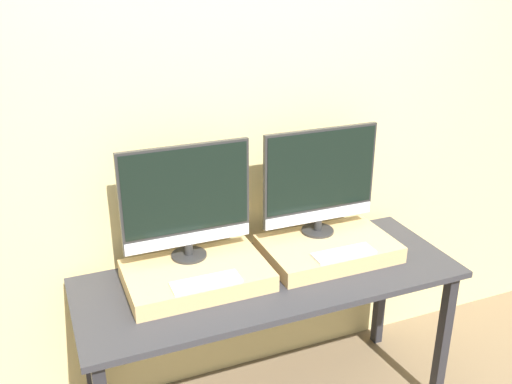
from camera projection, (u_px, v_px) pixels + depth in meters
name	position (u px, v px, depth m)	size (l,w,h in m)	color
wall_back	(238.00, 144.00, 2.76)	(8.00, 0.04, 2.60)	#DBC684
workbench	(270.00, 291.00, 2.65)	(1.76, 0.66, 0.79)	#2D2D33
wooden_riser_left	(197.00, 275.00, 2.54)	(0.63, 0.41, 0.08)	tan
monitor_left	(186.00, 199.00, 2.51)	(0.59, 0.16, 0.53)	#282828
keyboard_left	(206.00, 282.00, 2.40)	(0.30, 0.10, 0.01)	silver
wooden_riser_right	(328.00, 249.00, 2.77)	(0.63, 0.41, 0.08)	tan
monitor_right	(320.00, 179.00, 2.74)	(0.59, 0.16, 0.53)	#282828
keyboard_right	(344.00, 253.00, 2.63)	(0.30, 0.10, 0.01)	silver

